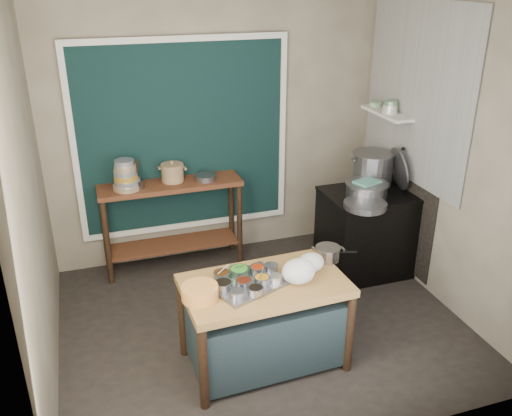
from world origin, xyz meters
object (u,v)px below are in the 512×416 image
object	(u,v)px
ceramic_crock	(173,174)
steamer	(367,189)
back_counter	(173,225)
condiment_tray	(248,283)
stock_pot	(372,169)
saucepan	(328,253)
prep_table	(264,323)
yellow_basin	(200,292)
utensil_cup	(137,184)
stove_block	(367,233)

from	to	relation	value
ceramic_crock	steamer	distance (m)	1.96
ceramic_crock	steamer	bearing A→B (deg)	-25.00
back_counter	condiment_tray	size ratio (longest dim) A/B	2.63
back_counter	stock_pot	size ratio (longest dim) A/B	3.29
condiment_tray	saucepan	world-z (taller)	saucepan
prep_table	ceramic_crock	bearing A→B (deg)	98.98
saucepan	condiment_tray	bearing A→B (deg)	-149.19
back_counter	prep_table	bearing A→B (deg)	-77.54
stock_pot	ceramic_crock	bearing A→B (deg)	164.23
yellow_basin	stock_pot	xyz separation A→B (m)	(2.13, 1.34, 0.25)
prep_table	stock_pot	size ratio (longest dim) A/B	2.84
prep_table	ceramic_crock	xyz separation A→B (m)	(-0.36, 1.84, 0.66)
prep_table	yellow_basin	distance (m)	0.67
saucepan	ceramic_crock	distance (m)	1.94
back_counter	steamer	size ratio (longest dim) A/B	3.34
ceramic_crock	saucepan	bearing A→B (deg)	-59.85
condiment_tray	steamer	bearing A→B (deg)	33.14
utensil_cup	steamer	size ratio (longest dim) A/B	0.34
condiment_tray	ceramic_crock	size ratio (longest dim) A/B	2.26
utensil_cup	ceramic_crock	world-z (taller)	ceramic_crock
yellow_basin	saucepan	bearing A→B (deg)	11.95
utensil_cup	ceramic_crock	size ratio (longest dim) A/B	0.60
stove_block	saucepan	distance (m)	1.32
prep_table	steamer	world-z (taller)	steamer
steamer	yellow_basin	bearing A→B (deg)	-150.86
stove_block	yellow_basin	xyz separation A→B (m)	(-2.02, -1.13, 0.38)
stove_block	ceramic_crock	world-z (taller)	ceramic_crock
steamer	back_counter	bearing A→B (deg)	156.45
condiment_tray	back_counter	bearing A→B (deg)	98.46
condiment_tray	ceramic_crock	bearing A→B (deg)	97.11
prep_table	back_counter	size ratio (longest dim) A/B	0.86
back_counter	ceramic_crock	bearing A→B (deg)	43.86
yellow_basin	utensil_cup	distance (m)	1.84
yellow_basin	utensil_cup	world-z (taller)	utensil_cup
condiment_tray	steamer	xyz separation A→B (m)	(1.54, 1.01, 0.19)
yellow_basin	stock_pot	distance (m)	2.53
utensil_cup	yellow_basin	bearing A→B (deg)	-83.40
prep_table	stove_block	distance (m)	1.84
stove_block	stock_pot	distance (m)	0.67
yellow_basin	ceramic_crock	size ratio (longest dim) A/B	1.11
back_counter	utensil_cup	size ratio (longest dim) A/B	9.85
stove_block	steamer	xyz separation A→B (m)	(-0.09, -0.06, 0.53)
stove_block	ceramic_crock	bearing A→B (deg)	157.61
yellow_basin	back_counter	bearing A→B (deg)	86.33
prep_table	stove_block	size ratio (longest dim) A/B	1.39
utensil_cup	stock_pot	bearing A→B (deg)	-11.44
condiment_tray	steamer	distance (m)	1.85
steamer	stove_block	bearing A→B (deg)	32.65
ceramic_crock	stock_pot	size ratio (longest dim) A/B	0.55
saucepan	steamer	bearing A→B (deg)	64.01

